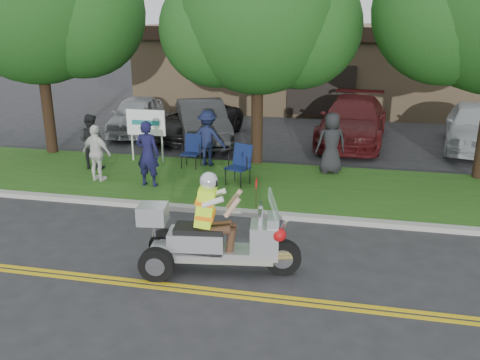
% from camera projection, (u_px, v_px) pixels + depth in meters
% --- Properties ---
extents(ground, '(120.00, 120.00, 0.00)m').
position_uv_depth(ground, '(162.00, 272.00, 9.48)').
color(ground, '#28282B').
rests_on(ground, ground).
extents(centerline_near, '(60.00, 0.10, 0.01)m').
position_uv_depth(centerline_near, '(150.00, 287.00, 8.94)').
color(centerline_near, gold).
rests_on(centerline_near, ground).
extents(centerline_far, '(60.00, 0.10, 0.01)m').
position_uv_depth(centerline_far, '(154.00, 283.00, 9.09)').
color(centerline_far, gold).
rests_on(centerline_far, ground).
extents(curb, '(60.00, 0.25, 0.12)m').
position_uv_depth(curb, '(206.00, 210.00, 12.29)').
color(curb, '#A8A89E').
rests_on(curb, ground).
extents(grass_verge, '(60.00, 4.00, 0.10)m').
position_uv_depth(grass_verge, '(226.00, 182.00, 14.29)').
color(grass_verge, '#205115').
rests_on(grass_verge, ground).
extents(commercial_building, '(18.00, 8.20, 4.00)m').
position_uv_depth(commercial_building, '(326.00, 65.00, 26.07)').
color(commercial_building, '#9E7F5B').
rests_on(commercial_building, ground).
extents(tree_left, '(6.62, 5.40, 7.78)m').
position_uv_depth(tree_left, '(37.00, 4.00, 15.75)').
color(tree_left, '#332114').
rests_on(tree_left, ground).
extents(tree_mid, '(5.88, 4.80, 7.05)m').
position_uv_depth(tree_mid, '(260.00, 18.00, 14.69)').
color(tree_mid, '#332114').
rests_on(tree_mid, ground).
extents(business_sign, '(1.25, 0.06, 1.75)m').
position_uv_depth(business_sign, '(146.00, 125.00, 15.78)').
color(business_sign, silver).
rests_on(business_sign, ground).
extents(trike_scooter, '(2.98, 1.10, 1.95)m').
position_uv_depth(trike_scooter, '(212.00, 238.00, 9.27)').
color(trike_scooter, black).
rests_on(trike_scooter, ground).
extents(lawn_chair_a, '(0.75, 0.76, 1.09)m').
position_uv_depth(lawn_chair_a, '(240.00, 162.00, 13.88)').
color(lawn_chair_a, black).
rests_on(lawn_chair_a, grass_verge).
extents(lawn_chair_b, '(0.56, 0.58, 0.99)m').
position_uv_depth(lawn_chair_b, '(192.00, 149.00, 15.43)').
color(lawn_chair_b, black).
rests_on(lawn_chair_b, grass_verge).
extents(spectator_adult_left, '(0.69, 0.48, 1.79)m').
position_uv_depth(spectator_adult_left, '(148.00, 154.00, 13.60)').
color(spectator_adult_left, '#141437').
rests_on(spectator_adult_left, grass_verge).
extents(spectator_adult_mid, '(0.89, 0.74, 1.65)m').
position_uv_depth(spectator_adult_mid, '(91.00, 141.00, 15.19)').
color(spectator_adult_mid, black).
rests_on(spectator_adult_mid, grass_verge).
extents(spectator_adult_right, '(1.00, 0.60, 1.59)m').
position_uv_depth(spectator_adult_right, '(97.00, 153.00, 14.05)').
color(spectator_adult_right, silver).
rests_on(spectator_adult_right, grass_verge).
extents(spectator_chair_a, '(1.17, 0.77, 1.71)m').
position_uv_depth(spectator_chair_a, '(208.00, 138.00, 15.47)').
color(spectator_chair_a, '#161D3F').
rests_on(spectator_chair_a, grass_verge).
extents(spectator_chair_b, '(1.01, 0.82, 1.79)m').
position_uv_depth(spectator_chair_b, '(331.00, 143.00, 14.73)').
color(spectator_chair_b, black).
rests_on(spectator_chair_b, grass_verge).
extents(parked_car_far_left, '(2.33, 4.41, 1.43)m').
position_uv_depth(parked_car_far_left, '(137.00, 115.00, 20.20)').
color(parked_car_far_left, '#9A9DA1').
rests_on(parked_car_far_left, ground).
extents(parked_car_left, '(3.32, 4.90, 1.53)m').
position_uv_depth(parked_car_left, '(202.00, 122.00, 18.66)').
color(parked_car_left, '#2C2D2F').
rests_on(parked_car_left, ground).
extents(parked_car_mid, '(3.33, 5.01, 1.28)m').
position_uv_depth(parked_car_mid, '(194.00, 121.00, 19.41)').
color(parked_car_mid, black).
rests_on(parked_car_mid, ground).
extents(parked_car_right, '(2.79, 5.79, 1.63)m').
position_uv_depth(parked_car_right, '(353.00, 120.00, 18.74)').
color(parked_car_right, '#4A1113').
rests_on(parked_car_right, ground).
extents(parked_car_far_right, '(2.70, 5.06, 1.64)m').
position_uv_depth(parked_car_far_right, '(475.00, 126.00, 17.76)').
color(parked_car_far_right, silver).
rests_on(parked_car_far_right, ground).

